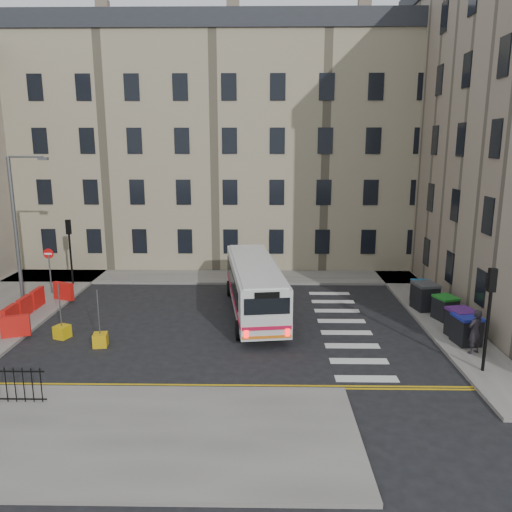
{
  "coord_description": "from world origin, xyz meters",
  "views": [
    {
      "loc": [
        0.05,
        -23.63,
        8.75
      ],
      "look_at": [
        -0.36,
        2.06,
        3.0
      ],
      "focal_mm": 35.0,
      "sensor_mm": 36.0,
      "label": 1
    }
  ],
  "objects_px": {
    "wheelie_bin_c": "(445,308)",
    "wheelie_bin_a": "(466,329)",
    "wheelie_bin_b": "(461,323)",
    "bollard_chevron": "(100,340)",
    "pedestrian": "(475,332)",
    "wheelie_bin_e": "(420,292)",
    "bollard_yellow": "(62,332)",
    "bus": "(254,285)",
    "streetlamp": "(16,231)",
    "wheelie_bin_d": "(425,296)"
  },
  "relations": [
    {
      "from": "wheelie_bin_d",
      "to": "pedestrian",
      "type": "relative_size",
      "value": 0.77
    },
    {
      "from": "pedestrian",
      "to": "wheelie_bin_e",
      "type": "bearing_deg",
      "value": -114.52
    },
    {
      "from": "wheelie_bin_c",
      "to": "bollard_yellow",
      "type": "height_order",
      "value": "wheelie_bin_c"
    },
    {
      "from": "wheelie_bin_b",
      "to": "wheelie_bin_d",
      "type": "relative_size",
      "value": 0.94
    },
    {
      "from": "wheelie_bin_e",
      "to": "bollard_chevron",
      "type": "xyz_separation_m",
      "value": [
        -15.93,
        -6.07,
        -0.47
      ]
    },
    {
      "from": "bus",
      "to": "wheelie_bin_d",
      "type": "height_order",
      "value": "bus"
    },
    {
      "from": "wheelie_bin_a",
      "to": "wheelie_bin_c",
      "type": "xyz_separation_m",
      "value": [
        0.17,
        3.13,
        -0.05
      ]
    },
    {
      "from": "bus",
      "to": "wheelie_bin_c",
      "type": "height_order",
      "value": "bus"
    },
    {
      "from": "wheelie_bin_b",
      "to": "wheelie_bin_c",
      "type": "height_order",
      "value": "wheelie_bin_b"
    },
    {
      "from": "wheelie_bin_b",
      "to": "wheelie_bin_d",
      "type": "distance_m",
      "value": 3.98
    },
    {
      "from": "wheelie_bin_e",
      "to": "wheelie_bin_d",
      "type": "bearing_deg",
      "value": -89.05
    },
    {
      "from": "pedestrian",
      "to": "bollard_yellow",
      "type": "distance_m",
      "value": 18.27
    },
    {
      "from": "wheelie_bin_a",
      "to": "bollard_chevron",
      "type": "xyz_separation_m",
      "value": [
        -16.17,
        -0.25,
        -0.5
      ]
    },
    {
      "from": "wheelie_bin_c",
      "to": "wheelie_bin_a",
      "type": "bearing_deg",
      "value": -111.25
    },
    {
      "from": "streetlamp",
      "to": "bollard_yellow",
      "type": "height_order",
      "value": "streetlamp"
    },
    {
      "from": "bus",
      "to": "wheelie_bin_a",
      "type": "xyz_separation_m",
      "value": [
        9.44,
        -4.3,
        -0.76
      ]
    },
    {
      "from": "wheelie_bin_b",
      "to": "bollard_yellow",
      "type": "height_order",
      "value": "wheelie_bin_b"
    },
    {
      "from": "wheelie_bin_b",
      "to": "wheelie_bin_e",
      "type": "height_order",
      "value": "wheelie_bin_b"
    },
    {
      "from": "bus",
      "to": "wheelie_bin_c",
      "type": "distance_m",
      "value": 9.71
    },
    {
      "from": "wheelie_bin_b",
      "to": "streetlamp",
      "type": "bearing_deg",
      "value": 157.85
    },
    {
      "from": "wheelie_bin_c",
      "to": "wheelie_bin_e",
      "type": "xyz_separation_m",
      "value": [
        -0.42,
        2.7,
        0.02
      ]
    },
    {
      "from": "wheelie_bin_e",
      "to": "wheelie_bin_a",
      "type": "bearing_deg",
      "value": -81.45
    },
    {
      "from": "wheelie_bin_a",
      "to": "wheelie_bin_c",
      "type": "relative_size",
      "value": 0.98
    },
    {
      "from": "streetlamp",
      "to": "wheelie_bin_c",
      "type": "bearing_deg",
      "value": -4.23
    },
    {
      "from": "bollard_yellow",
      "to": "wheelie_bin_b",
      "type": "bearing_deg",
      "value": 0.14
    },
    {
      "from": "wheelie_bin_c",
      "to": "pedestrian",
      "type": "xyz_separation_m",
      "value": [
        -0.26,
        -4.19,
        0.35
      ]
    },
    {
      "from": "wheelie_bin_b",
      "to": "wheelie_bin_e",
      "type": "bearing_deg",
      "value": 81.49
    },
    {
      "from": "wheelie_bin_e",
      "to": "bus",
      "type": "bearing_deg",
      "value": -164.46
    },
    {
      "from": "bollard_yellow",
      "to": "bollard_chevron",
      "type": "xyz_separation_m",
      "value": [
        2.08,
        -0.95,
        0.0
      ]
    },
    {
      "from": "streetlamp",
      "to": "bollard_chevron",
      "type": "height_order",
      "value": "streetlamp"
    },
    {
      "from": "wheelie_bin_c",
      "to": "pedestrian",
      "type": "distance_m",
      "value": 4.22
    },
    {
      "from": "wheelie_bin_a",
      "to": "wheelie_bin_e",
      "type": "bearing_deg",
      "value": 84.02
    },
    {
      "from": "bollard_yellow",
      "to": "streetlamp",
      "type": "bearing_deg",
      "value": 132.57
    },
    {
      "from": "wheelie_bin_b",
      "to": "bollard_chevron",
      "type": "bearing_deg",
      "value": 171.7
    },
    {
      "from": "wheelie_bin_b",
      "to": "wheelie_bin_a",
      "type": "bearing_deg",
      "value": -105.16
    },
    {
      "from": "wheelie_bin_a",
      "to": "wheelie_bin_d",
      "type": "bearing_deg",
      "value": 85.82
    },
    {
      "from": "wheelie_bin_d",
      "to": "bus",
      "type": "bearing_deg",
      "value": 171.92
    },
    {
      "from": "wheelie_bin_b",
      "to": "bollard_chevron",
      "type": "relative_size",
      "value": 2.31
    },
    {
      "from": "wheelie_bin_c",
      "to": "bollard_yellow",
      "type": "relative_size",
      "value": 2.21
    },
    {
      "from": "bus",
      "to": "pedestrian",
      "type": "distance_m",
      "value": 10.79
    },
    {
      "from": "wheelie_bin_a",
      "to": "wheelie_bin_d",
      "type": "distance_m",
      "value": 4.72
    },
    {
      "from": "wheelie_bin_b",
      "to": "wheelie_bin_e",
      "type": "xyz_separation_m",
      "value": [
        -0.29,
        5.08,
        -0.05
      ]
    },
    {
      "from": "wheelie_bin_a",
      "to": "bollard_chevron",
      "type": "height_order",
      "value": "wheelie_bin_a"
    },
    {
      "from": "wheelie_bin_d",
      "to": "wheelie_bin_a",
      "type": "bearing_deg",
      "value": -96.41
    },
    {
      "from": "bus",
      "to": "pedestrian",
      "type": "height_order",
      "value": "bus"
    },
    {
      "from": "streetlamp",
      "to": "bus",
      "type": "distance_m",
      "value": 12.87
    },
    {
      "from": "wheelie_bin_c",
      "to": "bollard_chevron",
      "type": "relative_size",
      "value": 2.21
    },
    {
      "from": "bus",
      "to": "bollard_yellow",
      "type": "xyz_separation_m",
      "value": [
        -8.82,
        -3.6,
        -1.26
      ]
    },
    {
      "from": "wheelie_bin_a",
      "to": "bus",
      "type": "bearing_deg",
      "value": 147.08
    },
    {
      "from": "wheelie_bin_d",
      "to": "bollard_yellow",
      "type": "xyz_separation_m",
      "value": [
        -17.91,
        -4.01,
        -0.57
      ]
    }
  ]
}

